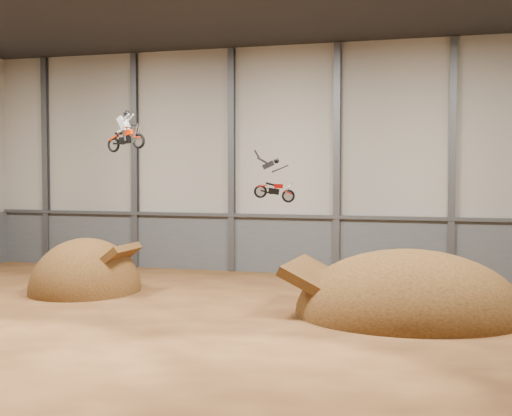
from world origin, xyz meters
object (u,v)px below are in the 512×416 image
(landing_ramp, at_px, (409,315))
(fmx_rider_a, at_px, (126,129))
(takeoff_ramp, at_px, (86,291))
(fmx_rider_b, at_px, (273,177))

(landing_ramp, distance_m, fmx_rider_a, 16.35)
(takeoff_ramp, relative_size, fmx_rider_a, 2.73)
(takeoff_ramp, xyz_separation_m, landing_ramp, (16.78, -1.43, 0.00))
(landing_ramp, height_order, fmx_rider_b, fmx_rider_b)
(landing_ramp, xyz_separation_m, fmx_rider_b, (-5.78, -1.45, 6.07))
(takeoff_ramp, relative_size, fmx_rider_b, 2.70)
(takeoff_ramp, bearing_deg, fmx_rider_a, -13.02)
(fmx_rider_b, bearing_deg, fmx_rider_a, 149.07)
(fmx_rider_b, bearing_deg, takeoff_ramp, 149.62)
(takeoff_ramp, distance_m, landing_ramp, 16.84)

